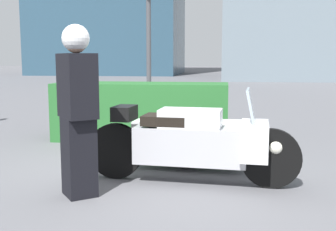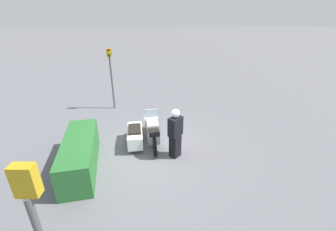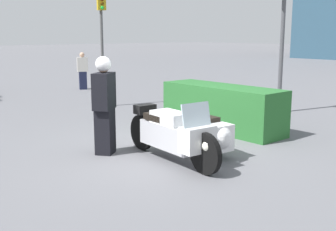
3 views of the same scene
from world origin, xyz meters
The scene contains 4 objects.
ground_plane centered at (0.00, 0.00, 0.00)m, with size 160.00×160.00×0.00m, color slate.
police_motorcycle centered at (0.79, 0.18, 0.48)m, with size 2.64×1.45×1.18m.
officer_rider centered at (-0.47, -0.83, 1.00)m, with size 0.56×0.60×1.89m.
hedge_bush_curbside centered at (-0.42, 2.49, 0.54)m, with size 3.23×0.99×1.08m, color #28662D.
Camera 1 is at (1.13, -5.24, 1.53)m, focal length 45.00 mm.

